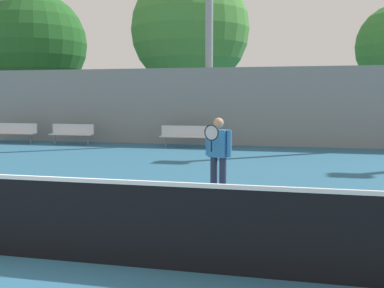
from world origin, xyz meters
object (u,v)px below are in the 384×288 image
object	(u,v)px
bench_courtside_near	(14,131)
tree_green_tall	(36,44)
tree_green_broad	(190,30)
bench_adjacent_court	(187,134)
tennis_net	(36,217)
tennis_player	(218,152)
light_pole_center_back	(209,14)
bench_courtside_far	(72,132)

from	to	relation	value
bench_courtside_near	tree_green_tall	world-z (taller)	tree_green_tall
tree_green_broad	bench_adjacent_court	bearing A→B (deg)	-78.07
tennis_net	tennis_player	distance (m)	4.20
bench_adjacent_court	tree_green_tall	distance (m)	12.17
bench_courtside_near	bench_adjacent_court	distance (m)	7.58
bench_courtside_near	light_pole_center_back	bearing A→B (deg)	11.42
bench_courtside_far	bench_adjacent_court	xyz separation A→B (m)	(4.89, 0.00, 0.00)
tennis_net	light_pole_center_back	size ratio (longest dim) A/B	1.26
tennis_player	bench_courtside_near	size ratio (longest dim) A/B	0.76
light_pole_center_back	tree_green_tall	world-z (taller)	light_pole_center_back
tennis_net	bench_courtside_far	bearing A→B (deg)	115.82
bench_courtside_far	bench_adjacent_court	size ratio (longest dim) A/B	0.88
bench_courtside_far	tree_green_tall	world-z (taller)	tree_green_tall
tennis_player	tree_green_tall	size ratio (longest dim) A/B	0.20
bench_adjacent_court	bench_courtside_far	bearing A→B (deg)	-179.99
tennis_net	bench_adjacent_court	world-z (taller)	tennis_net
tree_green_broad	light_pole_center_back	bearing A→B (deg)	-69.10
tennis_player	bench_adjacent_court	world-z (taller)	tennis_player
bench_courtside_far	light_pole_center_back	world-z (taller)	light_pole_center_back
tennis_net	tree_green_tall	size ratio (longest dim) A/B	1.59
tennis_player	bench_courtside_near	world-z (taller)	tennis_player
bench_courtside_far	bench_adjacent_court	bearing A→B (deg)	0.01
light_pole_center_back	tree_green_broad	world-z (taller)	light_pole_center_back
tennis_net	light_pole_center_back	bearing A→B (deg)	91.84
tennis_player	light_pole_center_back	size ratio (longest dim) A/B	0.16
tennis_net	tree_green_broad	world-z (taller)	tree_green_broad
tennis_player	bench_courtside_near	distance (m)	13.14
tennis_player	tree_green_tall	distance (m)	19.12
tree_green_broad	bench_courtside_near	bearing A→B (deg)	-131.48
bench_adjacent_court	tree_green_broad	xyz separation A→B (m)	(-1.46, 6.92, 5.00)
tree_green_tall	tennis_player	bearing A→B (deg)	-48.14
light_pole_center_back	tree_green_tall	size ratio (longest dim) A/B	1.26
bench_courtside_near	bench_courtside_far	distance (m)	2.69
bench_courtside_far	tree_green_tall	bearing A→B (deg)	131.59
bench_adjacent_court	tree_green_broad	size ratio (longest dim) A/B	0.24
tennis_net	tree_green_tall	xyz separation A→B (m)	(-10.88, 17.79, 4.32)
tennis_net	bench_courtside_far	distance (m)	13.51
bench_courtside_near	tree_green_broad	bearing A→B (deg)	48.52
tennis_player	light_pole_center_back	xyz separation A→B (m)	(-2.05, 9.95, 4.46)
light_pole_center_back	bench_adjacent_court	bearing A→B (deg)	-108.62
bench_courtside_far	bench_courtside_near	bearing A→B (deg)	179.99
tennis_player	tree_green_broad	distance (m)	16.42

